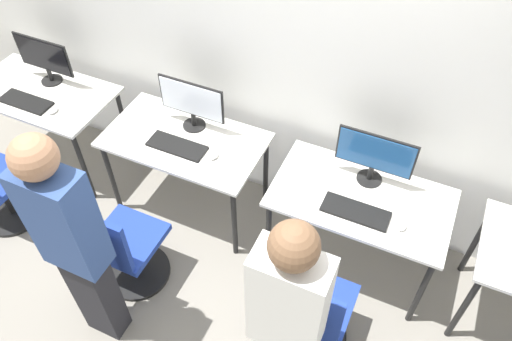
{
  "coord_description": "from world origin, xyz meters",
  "views": [
    {
      "loc": [
        0.91,
        -1.87,
        3.25
      ],
      "look_at": [
        0.0,
        0.13,
        0.9
      ],
      "focal_mm": 35.0,
      "sensor_mm": 36.0,
      "label": 1
    }
  ],
  "objects_px": {
    "monitor_far_left": "(44,58)",
    "office_chair_left": "(125,250)",
    "person_right": "(287,321)",
    "person_left": "(73,243)",
    "mouse_far_left": "(53,111)",
    "mouse_left": "(214,155)",
    "office_chair_right": "(312,315)",
    "monitor_left": "(192,102)",
    "keyboard_far_left": "(26,102)",
    "monitor_right": "(375,156)",
    "keyboard_right": "(356,211)",
    "mouse_right": "(402,226)",
    "keyboard_left": "(177,146)"
  },
  "relations": [
    {
      "from": "monitor_far_left",
      "to": "mouse_right",
      "type": "xyz_separation_m",
      "value": [
        2.97,
        -0.29,
        -0.21
      ]
    },
    {
      "from": "office_chair_left",
      "to": "monitor_right",
      "type": "xyz_separation_m",
      "value": [
        1.39,
        0.98,
        0.6
      ]
    },
    {
      "from": "keyboard_left",
      "to": "person_left",
      "type": "relative_size",
      "value": 0.25
    },
    {
      "from": "keyboard_left",
      "to": "mouse_left",
      "type": "bearing_deg",
      "value": 4.45
    },
    {
      "from": "keyboard_left",
      "to": "person_right",
      "type": "distance_m",
      "value": 1.6
    },
    {
      "from": "mouse_right",
      "to": "keyboard_far_left",
      "type": "bearing_deg",
      "value": -179.53
    },
    {
      "from": "mouse_right",
      "to": "office_chair_right",
      "type": "bearing_deg",
      "value": -119.64
    },
    {
      "from": "mouse_far_left",
      "to": "monitor_right",
      "type": "distance_m",
      "value": 2.44
    },
    {
      "from": "mouse_left",
      "to": "keyboard_left",
      "type": "bearing_deg",
      "value": -175.55
    },
    {
      "from": "person_right",
      "to": "person_left",
      "type": "bearing_deg",
      "value": -176.21
    },
    {
      "from": "keyboard_far_left",
      "to": "keyboard_left",
      "type": "distance_m",
      "value": 1.34
    },
    {
      "from": "keyboard_far_left",
      "to": "mouse_left",
      "type": "height_order",
      "value": "mouse_left"
    },
    {
      "from": "monitor_left",
      "to": "office_chair_left",
      "type": "height_order",
      "value": "monitor_left"
    },
    {
      "from": "monitor_left",
      "to": "mouse_right",
      "type": "height_order",
      "value": "monitor_left"
    },
    {
      "from": "monitor_right",
      "to": "person_right",
      "type": "bearing_deg",
      "value": -94.27
    },
    {
      "from": "keyboard_far_left",
      "to": "office_chair_left",
      "type": "distance_m",
      "value": 1.5
    },
    {
      "from": "keyboard_far_left",
      "to": "mouse_far_left",
      "type": "bearing_deg",
      "value": -0.42
    },
    {
      "from": "keyboard_right",
      "to": "mouse_right",
      "type": "xyz_separation_m",
      "value": [
        0.29,
        0.01,
        0.01
      ]
    },
    {
      "from": "monitor_left",
      "to": "monitor_far_left",
      "type": "bearing_deg",
      "value": -179.79
    },
    {
      "from": "keyboard_left",
      "to": "monitor_right",
      "type": "distance_m",
      "value": 1.38
    },
    {
      "from": "monitor_far_left",
      "to": "monitor_left",
      "type": "xyz_separation_m",
      "value": [
        1.34,
        0.0,
        0.0
      ]
    },
    {
      "from": "monitor_right",
      "to": "keyboard_right",
      "type": "bearing_deg",
      "value": -90.0
    },
    {
      "from": "keyboard_left",
      "to": "office_chair_left",
      "type": "distance_m",
      "value": 0.81
    },
    {
      "from": "monitor_far_left",
      "to": "office_chair_left",
      "type": "bearing_deg",
      "value": -36.54
    },
    {
      "from": "monitor_left",
      "to": "person_left",
      "type": "relative_size",
      "value": 0.29
    },
    {
      "from": "mouse_left",
      "to": "office_chair_left",
      "type": "bearing_deg",
      "value": -114.46
    },
    {
      "from": "office_chair_left",
      "to": "person_right",
      "type": "xyz_separation_m",
      "value": [
        1.29,
        -0.28,
        0.56
      ]
    },
    {
      "from": "mouse_far_left",
      "to": "mouse_left",
      "type": "bearing_deg",
      "value": 3.62
    },
    {
      "from": "keyboard_far_left",
      "to": "keyboard_left",
      "type": "xyz_separation_m",
      "value": [
        1.34,
        0.06,
        0.0
      ]
    },
    {
      "from": "mouse_far_left",
      "to": "keyboard_left",
      "type": "distance_m",
      "value": 1.07
    },
    {
      "from": "keyboard_far_left",
      "to": "person_left",
      "type": "bearing_deg",
      "value": -37.06
    },
    {
      "from": "keyboard_far_left",
      "to": "office_chair_left",
      "type": "height_order",
      "value": "office_chair_left"
    },
    {
      "from": "mouse_right",
      "to": "office_chair_right",
      "type": "relative_size",
      "value": 0.1
    },
    {
      "from": "office_chair_right",
      "to": "monitor_left",
      "type": "bearing_deg",
      "value": 145.79
    },
    {
      "from": "person_left",
      "to": "monitor_far_left",
      "type": "bearing_deg",
      "value": 135.42
    },
    {
      "from": "mouse_far_left",
      "to": "mouse_right",
      "type": "bearing_deg",
      "value": 0.56
    },
    {
      "from": "person_right",
      "to": "office_chair_right",
      "type": "bearing_deg",
      "value": 81.91
    },
    {
      "from": "person_right",
      "to": "keyboard_right",
      "type": "bearing_deg",
      "value": 84.32
    },
    {
      "from": "mouse_far_left",
      "to": "person_left",
      "type": "distance_m",
      "value": 1.49
    },
    {
      "from": "office_chair_left",
      "to": "person_right",
      "type": "distance_m",
      "value": 1.44
    },
    {
      "from": "keyboard_left",
      "to": "person_left",
      "type": "height_order",
      "value": "person_left"
    },
    {
      "from": "monitor_left",
      "to": "office_chair_right",
      "type": "height_order",
      "value": "monitor_left"
    },
    {
      "from": "monitor_right",
      "to": "keyboard_right",
      "type": "height_order",
      "value": "monitor_right"
    },
    {
      "from": "monitor_left",
      "to": "mouse_right",
      "type": "distance_m",
      "value": 1.67
    },
    {
      "from": "keyboard_right",
      "to": "person_right",
      "type": "bearing_deg",
      "value": -95.68
    },
    {
      "from": "office_chair_left",
      "to": "person_left",
      "type": "height_order",
      "value": "person_left"
    },
    {
      "from": "monitor_far_left",
      "to": "keyboard_far_left",
      "type": "xyz_separation_m",
      "value": [
        0.0,
        -0.31,
        -0.21
      ]
    },
    {
      "from": "mouse_left",
      "to": "person_left",
      "type": "distance_m",
      "value": 1.15
    },
    {
      "from": "monitor_right",
      "to": "office_chair_right",
      "type": "relative_size",
      "value": 0.57
    },
    {
      "from": "person_left",
      "to": "keyboard_right",
      "type": "relative_size",
      "value": 4.07
    }
  ]
}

